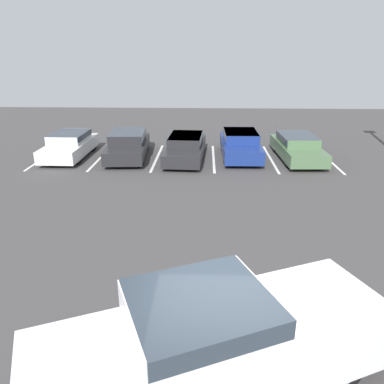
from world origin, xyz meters
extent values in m
plane|color=#423F3F|center=(0.00, 0.00, 0.00)|extent=(60.00, 60.00, 0.00)
cube|color=white|center=(-8.47, 13.14, 0.00)|extent=(0.12, 4.94, 0.01)
cube|color=white|center=(-5.63, 13.14, 0.00)|extent=(0.12, 4.94, 0.01)
cube|color=white|center=(-2.80, 13.14, 0.00)|extent=(0.12, 4.94, 0.01)
cube|color=white|center=(0.04, 13.14, 0.00)|extent=(0.12, 4.94, 0.01)
cube|color=white|center=(2.87, 13.14, 0.00)|extent=(0.12, 4.94, 0.01)
cube|color=white|center=(5.71, 13.14, 0.00)|extent=(0.12, 4.94, 0.01)
cube|color=silver|center=(-0.16, -0.36, 0.73)|extent=(6.04, 4.00, 0.92)
cube|color=silver|center=(-0.42, -0.47, 1.47)|extent=(2.59, 2.42, 0.57)
cube|color=#2D3842|center=(-0.42, -0.47, 1.60)|extent=(2.57, 2.46, 0.31)
cube|color=silver|center=(1.51, 0.35, 1.14)|extent=(2.67, 2.51, 0.13)
cube|color=silver|center=(2.42, 0.74, 0.39)|extent=(0.94, 1.86, 0.28)
cylinder|color=black|center=(1.12, 1.04, 0.45)|extent=(0.94, 0.62, 0.90)
cylinder|color=#ADADB2|center=(1.12, 1.04, 0.45)|extent=(0.57, 0.48, 0.49)
cylinder|color=black|center=(1.74, -0.40, 0.45)|extent=(0.94, 0.62, 0.90)
cylinder|color=#ADADB2|center=(1.74, -0.40, 0.45)|extent=(0.57, 0.48, 0.49)
cylinder|color=black|center=(-2.05, -0.31, 0.45)|extent=(0.94, 0.62, 0.90)
cylinder|color=#ADADB2|center=(-2.05, -0.31, 0.45)|extent=(0.57, 0.48, 0.49)
cube|color=silver|center=(-7.17, 13.09, 0.48)|extent=(1.78, 4.28, 0.59)
cube|color=silver|center=(-7.17, 13.17, 1.00)|extent=(1.56, 2.23, 0.45)
cube|color=#2D3842|center=(-7.17, 13.17, 1.09)|extent=(1.63, 2.18, 0.27)
cylinder|color=black|center=(-6.42, 11.84, 0.33)|extent=(0.22, 0.66, 0.66)
cylinder|color=#ADADB2|center=(-6.42, 11.84, 0.33)|extent=(0.23, 0.36, 0.36)
cylinder|color=black|center=(-7.93, 11.85, 0.33)|extent=(0.22, 0.66, 0.66)
cylinder|color=#ADADB2|center=(-7.93, 11.85, 0.33)|extent=(0.23, 0.36, 0.36)
cylinder|color=black|center=(-6.41, 14.32, 0.33)|extent=(0.22, 0.66, 0.66)
cylinder|color=#ADADB2|center=(-6.41, 14.32, 0.33)|extent=(0.23, 0.36, 0.36)
cylinder|color=black|center=(-7.91, 14.33, 0.33)|extent=(0.22, 0.66, 0.66)
cylinder|color=#ADADB2|center=(-7.91, 14.33, 0.33)|extent=(0.23, 0.36, 0.36)
cube|color=#232326|center=(-4.24, 13.16, 0.48)|extent=(2.11, 4.67, 0.60)
cube|color=#232326|center=(-4.25, 13.25, 1.03)|extent=(1.74, 2.47, 0.50)
cube|color=#2D3842|center=(-4.25, 13.25, 1.13)|extent=(1.81, 2.43, 0.30)
cylinder|color=black|center=(-3.39, 11.89, 0.32)|extent=(0.28, 0.66, 0.65)
cylinder|color=#ADADB2|center=(-3.39, 11.89, 0.32)|extent=(0.27, 0.37, 0.36)
cylinder|color=black|center=(-4.92, 11.79, 0.32)|extent=(0.28, 0.66, 0.65)
cylinder|color=#ADADB2|center=(-4.92, 11.79, 0.32)|extent=(0.27, 0.37, 0.36)
cylinder|color=black|center=(-3.57, 14.53, 0.32)|extent=(0.28, 0.66, 0.65)
cylinder|color=#ADADB2|center=(-3.57, 14.53, 0.32)|extent=(0.27, 0.37, 0.36)
cylinder|color=black|center=(-5.10, 14.42, 0.32)|extent=(0.28, 0.66, 0.65)
cylinder|color=#ADADB2|center=(-5.10, 14.42, 0.32)|extent=(0.27, 0.37, 0.36)
cube|color=#232326|center=(-1.35, 12.95, 0.46)|extent=(1.95, 4.76, 0.58)
cube|color=#232326|center=(-1.35, 13.05, 0.96)|extent=(1.64, 2.50, 0.43)
cube|color=#2D3842|center=(-1.35, 13.05, 1.05)|extent=(1.70, 2.46, 0.26)
cylinder|color=black|center=(-0.68, 11.56, 0.31)|extent=(0.24, 0.62, 0.61)
cylinder|color=#ADADB2|center=(-0.68, 11.56, 0.31)|extent=(0.24, 0.35, 0.34)
cylinder|color=black|center=(-2.16, 11.64, 0.31)|extent=(0.24, 0.62, 0.61)
cylinder|color=#ADADB2|center=(-2.16, 11.64, 0.31)|extent=(0.24, 0.35, 0.34)
cylinder|color=black|center=(-0.54, 14.27, 0.31)|extent=(0.24, 0.62, 0.61)
cylinder|color=#ADADB2|center=(-0.54, 14.27, 0.31)|extent=(0.24, 0.35, 0.34)
cylinder|color=black|center=(-2.03, 14.35, 0.31)|extent=(0.24, 0.62, 0.61)
cylinder|color=#ADADB2|center=(-2.03, 14.35, 0.31)|extent=(0.24, 0.35, 0.34)
cube|color=navy|center=(1.36, 13.38, 0.50)|extent=(1.86, 4.42, 0.63)
cube|color=navy|center=(1.36, 13.47, 1.06)|extent=(1.62, 2.31, 0.48)
cube|color=#2D3842|center=(1.36, 13.47, 1.15)|extent=(1.69, 2.26, 0.29)
cylinder|color=black|center=(2.15, 12.12, 0.34)|extent=(0.23, 0.68, 0.68)
cylinder|color=#ADADB2|center=(2.15, 12.12, 0.34)|extent=(0.24, 0.38, 0.37)
cylinder|color=black|center=(0.61, 12.10, 0.34)|extent=(0.23, 0.68, 0.68)
cylinder|color=#ADADB2|center=(0.61, 12.10, 0.34)|extent=(0.24, 0.38, 0.37)
cylinder|color=black|center=(2.12, 14.67, 0.34)|extent=(0.23, 0.68, 0.68)
cylinder|color=#ADADB2|center=(2.12, 14.67, 0.34)|extent=(0.24, 0.38, 0.37)
cylinder|color=black|center=(0.57, 14.65, 0.34)|extent=(0.23, 0.68, 0.68)
cylinder|color=#ADADB2|center=(0.57, 14.65, 0.34)|extent=(0.24, 0.38, 0.37)
cube|color=#4C6B47|center=(4.14, 13.13, 0.47)|extent=(1.97, 4.68, 0.57)
cube|color=#4C6B47|center=(4.14, 13.22, 0.97)|extent=(1.66, 2.46, 0.43)
cube|color=#2D3842|center=(4.14, 13.22, 1.05)|extent=(1.73, 2.41, 0.26)
cylinder|color=black|center=(4.97, 11.83, 0.33)|extent=(0.23, 0.68, 0.67)
cylinder|color=#ADADB2|center=(4.97, 11.83, 0.33)|extent=(0.23, 0.38, 0.37)
cylinder|color=black|center=(3.43, 11.77, 0.33)|extent=(0.23, 0.68, 0.67)
cylinder|color=#ADADB2|center=(3.43, 11.77, 0.33)|extent=(0.23, 0.38, 0.37)
cylinder|color=black|center=(4.86, 14.50, 0.33)|extent=(0.23, 0.68, 0.67)
cylinder|color=#ADADB2|center=(4.86, 14.50, 0.33)|extent=(0.23, 0.38, 0.37)
cylinder|color=black|center=(3.32, 14.44, 0.33)|extent=(0.23, 0.68, 0.67)
cylinder|color=#ADADB2|center=(3.32, 14.44, 0.33)|extent=(0.23, 0.38, 0.37)
camera|label=1|loc=(-0.37, -4.95, 5.11)|focal=35.00mm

